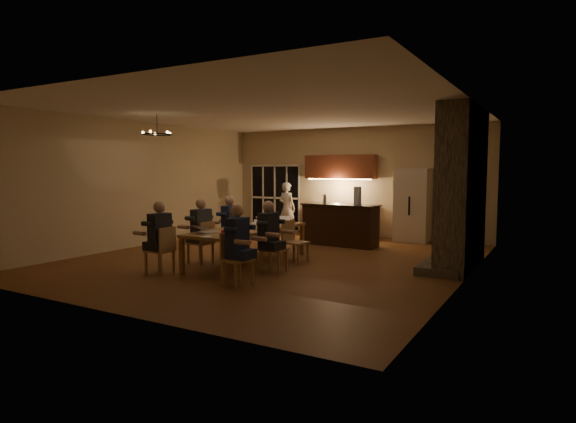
# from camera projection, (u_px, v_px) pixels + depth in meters

# --- Properties ---
(floor) EXTENTS (9.00, 9.00, 0.00)m
(floor) POSITION_uv_depth(u_px,v_px,m) (274.00, 259.00, 10.58)
(floor) COLOR brown
(floor) RESTS_ON ground
(back_wall) EXTENTS (8.00, 0.04, 3.20)m
(back_wall) POSITION_uv_depth(u_px,v_px,m) (353.00, 182.00, 14.34)
(back_wall) COLOR tan
(back_wall) RESTS_ON ground
(left_wall) EXTENTS (0.04, 9.00, 3.20)m
(left_wall) POSITION_uv_depth(u_px,v_px,m) (142.00, 184.00, 12.43)
(left_wall) COLOR tan
(left_wall) RESTS_ON ground
(right_wall) EXTENTS (0.04, 9.00, 3.20)m
(right_wall) POSITION_uv_depth(u_px,v_px,m) (469.00, 191.00, 8.44)
(right_wall) COLOR tan
(right_wall) RESTS_ON ground
(ceiling) EXTENTS (8.00, 9.00, 0.04)m
(ceiling) POSITION_uv_depth(u_px,v_px,m) (274.00, 111.00, 10.30)
(ceiling) COLOR white
(ceiling) RESTS_ON back_wall
(french_doors) EXTENTS (1.86, 0.08, 2.10)m
(french_doors) POSITION_uv_depth(u_px,v_px,m) (275.00, 198.00, 15.69)
(french_doors) COLOR black
(french_doors) RESTS_ON ground
(fireplace) EXTENTS (0.58, 2.50, 3.20)m
(fireplace) POSITION_uv_depth(u_px,v_px,m) (462.00, 188.00, 9.64)
(fireplace) COLOR #72695A
(fireplace) RESTS_ON ground
(kitchenette) EXTENTS (2.24, 0.68, 2.40)m
(kitchenette) POSITION_uv_depth(u_px,v_px,m) (339.00, 196.00, 14.25)
(kitchenette) COLOR brown
(kitchenette) RESTS_ON ground
(refrigerator) EXTENTS (0.90, 0.68, 2.00)m
(refrigerator) POSITION_uv_depth(u_px,v_px,m) (413.00, 205.00, 13.13)
(refrigerator) COLOR beige
(refrigerator) RESTS_ON ground
(dining_table) EXTENTS (1.10, 3.08, 0.75)m
(dining_table) POSITION_uv_depth(u_px,v_px,m) (248.00, 246.00, 10.08)
(dining_table) COLOR #A16540
(dining_table) RESTS_ON ground
(bar_island) EXTENTS (2.07, 0.80, 1.08)m
(bar_island) POSITION_uv_depth(u_px,v_px,m) (340.00, 225.00, 12.49)
(bar_island) COLOR black
(bar_island) RESTS_ON ground
(chair_left_near) EXTENTS (0.45, 0.45, 0.89)m
(chair_left_near) POSITION_uv_depth(u_px,v_px,m) (160.00, 250.00, 9.14)
(chair_left_near) COLOR tan
(chair_left_near) RESTS_ON ground
(chair_left_mid) EXTENTS (0.46, 0.46, 0.89)m
(chair_left_mid) POSITION_uv_depth(u_px,v_px,m) (200.00, 242.00, 10.11)
(chair_left_mid) COLOR tan
(chair_left_mid) RESTS_ON ground
(chair_left_far) EXTENTS (0.55, 0.55, 0.89)m
(chair_left_far) POSITION_uv_depth(u_px,v_px,m) (232.00, 237.00, 10.96)
(chair_left_far) COLOR tan
(chair_left_far) RESTS_ON ground
(chair_right_near) EXTENTS (0.55, 0.55, 0.89)m
(chair_right_near) POSITION_uv_depth(u_px,v_px,m) (238.00, 259.00, 8.20)
(chair_right_near) COLOR tan
(chair_right_near) RESTS_ON ground
(chair_right_mid) EXTENTS (0.48, 0.48, 0.89)m
(chair_right_mid) POSITION_uv_depth(u_px,v_px,m) (274.00, 249.00, 9.26)
(chair_right_mid) COLOR tan
(chair_right_mid) RESTS_ON ground
(chair_right_far) EXTENTS (0.49, 0.49, 0.89)m
(chair_right_far) POSITION_uv_depth(u_px,v_px,m) (296.00, 242.00, 10.17)
(chair_right_far) COLOR tan
(chair_right_far) RESTS_ON ground
(person_left_near) EXTENTS (0.63, 0.63, 1.38)m
(person_left_near) POSITION_uv_depth(u_px,v_px,m) (160.00, 238.00, 9.06)
(person_left_near) COLOR #272A32
(person_left_near) RESTS_ON ground
(person_right_near) EXTENTS (0.61, 0.61, 1.38)m
(person_right_near) POSITION_uv_depth(u_px,v_px,m) (237.00, 244.00, 8.25)
(person_right_near) COLOR #1F294F
(person_right_near) RESTS_ON ground
(person_left_mid) EXTENTS (0.66, 0.66, 1.38)m
(person_left_mid) POSITION_uv_depth(u_px,v_px,m) (201.00, 231.00, 10.03)
(person_left_mid) COLOR #3A3E45
(person_left_mid) RESTS_ON ground
(person_right_mid) EXTENTS (0.65, 0.65, 1.38)m
(person_right_mid) POSITION_uv_depth(u_px,v_px,m) (269.00, 237.00, 9.19)
(person_right_mid) COLOR #272A32
(person_right_mid) RESTS_ON ground
(person_left_far) EXTENTS (0.64, 0.64, 1.38)m
(person_left_far) POSITION_uv_depth(u_px,v_px,m) (230.00, 226.00, 11.00)
(person_left_far) COLOR #1F294F
(person_left_far) RESTS_ON ground
(standing_person) EXTENTS (0.63, 0.46, 1.59)m
(standing_person) POSITION_uv_depth(u_px,v_px,m) (287.00, 208.00, 14.71)
(standing_person) COLOR white
(standing_person) RESTS_ON ground
(chandelier) EXTENTS (0.65, 0.65, 0.03)m
(chandelier) POSITION_uv_depth(u_px,v_px,m) (157.00, 134.00, 10.70)
(chandelier) COLOR black
(chandelier) RESTS_ON ceiling
(laptop_a) EXTENTS (0.36, 0.33, 0.23)m
(laptop_a) POSITION_uv_depth(u_px,v_px,m) (204.00, 227.00, 9.24)
(laptop_a) COLOR silver
(laptop_a) RESTS_ON dining_table
(laptop_b) EXTENTS (0.40, 0.38, 0.23)m
(laptop_b) POSITION_uv_depth(u_px,v_px,m) (232.00, 228.00, 9.12)
(laptop_b) COLOR silver
(laptop_b) RESTS_ON dining_table
(laptop_c) EXTENTS (0.33, 0.29, 0.23)m
(laptop_c) POSITION_uv_depth(u_px,v_px,m) (237.00, 222.00, 10.14)
(laptop_c) COLOR silver
(laptop_c) RESTS_ON dining_table
(laptop_d) EXTENTS (0.36, 0.32, 0.23)m
(laptop_d) POSITION_uv_depth(u_px,v_px,m) (256.00, 223.00, 9.90)
(laptop_d) COLOR silver
(laptop_d) RESTS_ON dining_table
(laptop_e) EXTENTS (0.39, 0.37, 0.23)m
(laptop_e) POSITION_uv_depth(u_px,v_px,m) (265.00, 218.00, 11.07)
(laptop_e) COLOR silver
(laptop_e) RESTS_ON dining_table
(laptop_f) EXTENTS (0.40, 0.38, 0.23)m
(laptop_f) POSITION_uv_depth(u_px,v_px,m) (283.00, 219.00, 10.79)
(laptop_f) COLOR silver
(laptop_f) RESTS_ON dining_table
(mug_front) EXTENTS (0.08, 0.08, 0.10)m
(mug_front) POSITION_uv_depth(u_px,v_px,m) (233.00, 228.00, 9.73)
(mug_front) COLOR white
(mug_front) RESTS_ON dining_table
(mug_mid) EXTENTS (0.08, 0.08, 0.10)m
(mug_mid) POSITION_uv_depth(u_px,v_px,m) (266.00, 224.00, 10.39)
(mug_mid) COLOR white
(mug_mid) RESTS_ON dining_table
(mug_back) EXTENTS (0.09, 0.09, 0.10)m
(mug_back) POSITION_uv_depth(u_px,v_px,m) (256.00, 222.00, 10.84)
(mug_back) COLOR white
(mug_back) RESTS_ON dining_table
(redcup_near) EXTENTS (0.08, 0.08, 0.12)m
(redcup_near) POSITION_uv_depth(u_px,v_px,m) (223.00, 233.00, 8.77)
(redcup_near) COLOR #BB0C11
(redcup_near) RESTS_ON dining_table
(redcup_mid) EXTENTS (0.09, 0.09, 0.12)m
(redcup_mid) POSITION_uv_depth(u_px,v_px,m) (242.00, 223.00, 10.51)
(redcup_mid) COLOR #BB0C11
(redcup_mid) RESTS_ON dining_table
(can_silver) EXTENTS (0.06, 0.06, 0.12)m
(can_silver) POSITION_uv_depth(u_px,v_px,m) (233.00, 229.00, 9.47)
(can_silver) COLOR #B2B2B7
(can_silver) RESTS_ON dining_table
(can_cola) EXTENTS (0.07, 0.07, 0.12)m
(can_cola) POSITION_uv_depth(u_px,v_px,m) (277.00, 219.00, 11.38)
(can_cola) COLOR #3F0F0C
(can_cola) RESTS_ON dining_table
(can_right) EXTENTS (0.06, 0.06, 0.12)m
(can_right) POSITION_uv_depth(u_px,v_px,m) (273.00, 225.00, 10.13)
(can_right) COLOR #B2B2B7
(can_right) RESTS_ON dining_table
(plate_near) EXTENTS (0.27, 0.27, 0.02)m
(plate_near) POSITION_uv_depth(u_px,v_px,m) (244.00, 232.00, 9.36)
(plate_near) COLOR white
(plate_near) RESTS_ON dining_table
(plate_left) EXTENTS (0.27, 0.27, 0.02)m
(plate_left) POSITION_uv_depth(u_px,v_px,m) (211.00, 232.00, 9.38)
(plate_left) COLOR white
(plate_left) RESTS_ON dining_table
(plate_far) EXTENTS (0.23, 0.23, 0.02)m
(plate_far) POSITION_uv_depth(u_px,v_px,m) (284.00, 225.00, 10.47)
(plate_far) COLOR white
(plate_far) RESTS_ON dining_table
(notepad) EXTENTS (0.17, 0.22, 0.01)m
(notepad) POSITION_uv_depth(u_px,v_px,m) (207.00, 237.00, 8.72)
(notepad) COLOR white
(notepad) RESTS_ON dining_table
(bar_bottle) EXTENTS (0.08, 0.08, 0.24)m
(bar_bottle) POSITION_uv_depth(u_px,v_px,m) (325.00, 199.00, 12.67)
(bar_bottle) COLOR #99999E
(bar_bottle) RESTS_ON bar_island
(bar_blender) EXTENTS (0.17, 0.17, 0.46)m
(bar_blender) POSITION_uv_depth(u_px,v_px,m) (357.00, 196.00, 12.22)
(bar_blender) COLOR silver
(bar_blender) RESTS_ON bar_island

